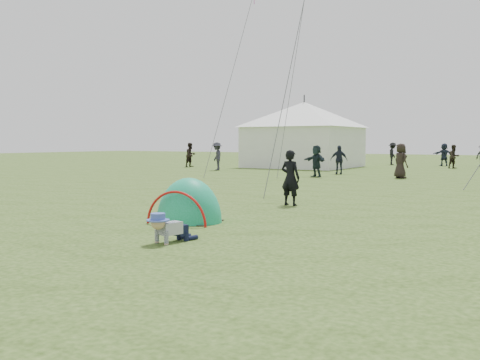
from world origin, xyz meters
The scene contains 14 objects.
ground centered at (0.00, 0.00, 0.00)m, with size 140.00×140.00×0.00m, color #263E10.
crawling_toddler centered at (-0.38, -0.03, 0.29)m, with size 0.53×0.76×0.58m, color black, non-canonical shape.
popup_tent centered at (-1.62, 2.24, 0.00)m, with size 1.57×1.30×2.04m, color #0C924E.
standing_adult centered at (-1.05, 6.30, 0.80)m, with size 0.59×0.38×1.61m, color black.
event_marquee centered at (-10.65, 27.63, 2.50)m, with size 7.28×7.28×5.00m, color white, non-canonical shape.
crowd_person_3 centered at (-6.22, 34.59, 0.88)m, with size 1.14×0.65×1.76m, color black.
crowd_person_4 centered at (-1.47, 19.45, 0.88)m, with size 0.86×0.56×1.75m, color black.
crowd_person_5 centered at (-2.42, 34.89, 0.86)m, with size 1.59×0.51×1.72m, color #222A3D.
crowd_person_7 centered at (-1.04, 31.16, 0.81)m, with size 0.79×0.61×1.62m, color black.
crowd_person_9 centered at (-13.49, 20.70, 0.90)m, with size 1.16×0.67×1.80m, color #292934.
crowd_person_11 centered at (-5.46, 18.11, 0.83)m, with size 1.54×0.49×1.66m, color black.
crowd_person_13 centered at (-17.65, 23.40, 0.87)m, with size 0.85×0.66×1.75m, color black.
crowd_person_14 centered at (-5.37, 21.03, 0.81)m, with size 0.95×0.40×1.62m, color #1C2230.
crowd_person_16 centered at (-11.00, 24.67, 0.81)m, with size 0.80×0.52×1.63m, color #443729.
Camera 1 is at (5.85, -7.52, 1.85)m, focal length 40.00 mm.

